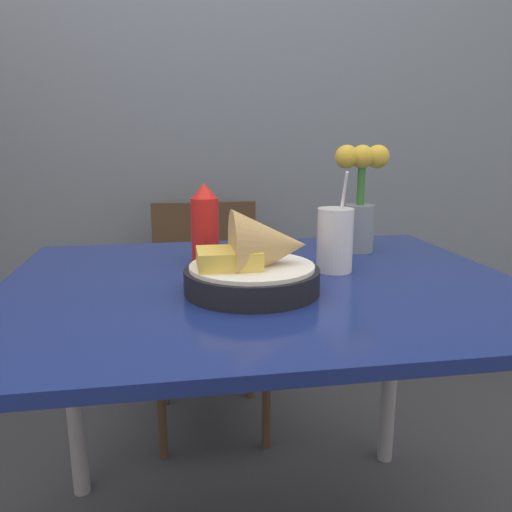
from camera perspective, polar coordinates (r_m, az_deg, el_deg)
The scene contains 7 objects.
wall_window at distance 2.16m, azimuth -4.76°, elevation 19.24°, with size 7.00×0.06×2.60m.
dining_table at distance 1.13m, azimuth 0.69°, elevation -7.83°, with size 1.12×0.89×0.77m.
chair_far_window at distance 1.92m, azimuth -5.59°, elevation -4.21°, with size 0.40×0.40×0.84m.
food_basket at distance 0.99m, azimuth 0.18°, elevation -0.88°, with size 0.27×0.27×0.17m.
ketchup_bottle at distance 1.23m, azimuth -5.86°, elevation 3.59°, with size 0.07×0.07×0.20m.
drink_cup at distance 1.16m, azimuth 9.00°, elevation 1.59°, with size 0.08×0.08×0.23m.
flower_vase at distance 1.37m, azimuth 11.85°, elevation 6.78°, with size 0.15×0.08×0.29m.
Camera 1 is at (-0.19, -1.03, 1.07)m, focal length 35.00 mm.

